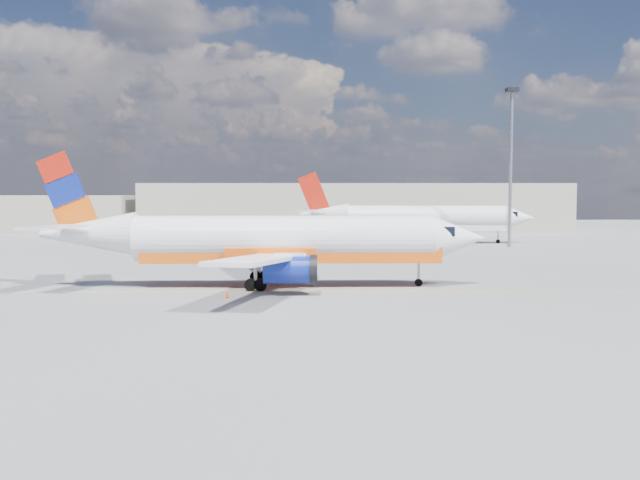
{
  "coord_description": "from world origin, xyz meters",
  "views": [
    {
      "loc": [
        -2.2,
        -44.89,
        6.87
      ],
      "look_at": [
        -1.63,
        3.32,
        3.5
      ],
      "focal_mm": 40.0,
      "sensor_mm": 36.0,
      "label": 1
    }
  ],
  "objects": [
    {
      "name": "terminal_main",
      "position": [
        5.0,
        75.0,
        4.0
      ],
      "size": [
        70.0,
        14.0,
        8.0
      ],
      "primitive_type": "cube",
      "color": "#A8A190",
      "rests_on": "ground"
    },
    {
      "name": "terminal_annex",
      "position": [
        -45.0,
        72.0,
        3.0
      ],
      "size": [
        26.0,
        10.0,
        6.0
      ],
      "primitive_type": "cube",
      "color": "#A8A190",
      "rests_on": "ground"
    },
    {
      "name": "traffic_cone",
      "position": [
        -7.53,
        -0.31,
        0.25
      ],
      "size": [
        0.37,
        0.37,
        0.51
      ],
      "color": "white",
      "rests_on": "ground"
    },
    {
      "name": "ground",
      "position": [
        0.0,
        0.0,
        0.0
      ],
      "size": [
        240.0,
        240.0,
        0.0
      ],
      "primitive_type": "plane",
      "color": "#5D5D62",
      "rests_on": "ground"
    },
    {
      "name": "taxi_line",
      "position": [
        0.0,
        3.0,
        0.01
      ],
      "size": [
        70.0,
        0.15,
        0.01
      ],
      "primitive_type": "cube",
      "color": "yellow",
      "rests_on": "ground"
    },
    {
      "name": "second_jet",
      "position": [
        11.82,
        47.93,
        3.12
      ],
      "size": [
        30.82,
        24.28,
        9.35
      ],
      "rotation": [
        0.0,
        0.0,
        -0.1
      ],
      "color": "white",
      "rests_on": "ground"
    },
    {
      "name": "floodlight_mast",
      "position": [
        21.88,
        41.25,
        11.47
      ],
      "size": [
        1.4,
        1.4,
        19.13
      ],
      "color": "#92929A",
      "rests_on": "ground"
    },
    {
      "name": "main_jet",
      "position": [
        -5.13,
        5.71,
        3.24
      ],
      "size": [
        32.02,
        25.36,
        9.72
      ],
      "rotation": [
        0.0,
        0.0,
        0.01
      ],
      "color": "white",
      "rests_on": "ground"
    }
  ]
}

